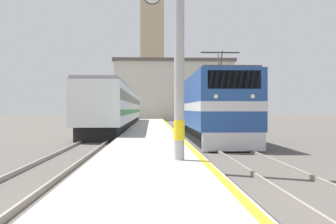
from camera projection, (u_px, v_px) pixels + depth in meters
ground_plane at (151, 129)px, 37.43m from camera, size 200.00×200.00×0.00m
platform at (151, 130)px, 32.43m from camera, size 3.56×140.00×0.39m
rail_track_near at (195, 132)px, 32.59m from camera, size 2.83×140.00×0.16m
rail_track_far at (113, 132)px, 32.31m from camera, size 2.84×140.00×0.16m
locomotive_train at (210, 108)px, 23.95m from camera, size 2.92×14.28×4.89m
passenger_train at (120, 108)px, 39.28m from camera, size 2.92×35.78×3.77m
catenary_mast at (182, 19)px, 11.81m from camera, size 3.04×0.33×8.59m
clock_tower at (152, 35)px, 78.75m from camera, size 5.78×5.78×31.47m
station_building at (173, 91)px, 67.47m from camera, size 20.00×9.69×10.15m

